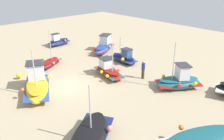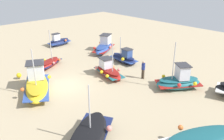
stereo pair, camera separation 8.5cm
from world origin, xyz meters
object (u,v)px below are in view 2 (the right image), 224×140
at_px(fishing_boat_1, 49,63).
at_px(fishing_boat_3, 59,42).
at_px(fishing_boat_2, 108,71).
at_px(fishing_boat_6, 179,81).
at_px(mooring_buoy_0, 19,75).
at_px(fishing_boat_0, 37,84).
at_px(fishing_boat_8, 104,46).
at_px(fishing_boat_7, 88,140).
at_px(fishing_boat_9, 124,58).
at_px(person_walking, 143,69).

xyz_separation_m(fishing_boat_1, fishing_boat_3, (5.97, -4.72, 0.19)).
bearing_deg(fishing_boat_2, fishing_boat_6, -143.96).
bearing_deg(fishing_boat_1, fishing_boat_6, 85.46).
bearing_deg(fishing_boat_1, mooring_buoy_0, -14.31).
bearing_deg(fishing_boat_0, mooring_buoy_0, 29.07).
distance_m(fishing_boat_6, fishing_boat_8, 11.90).
relative_size(fishing_boat_7, fishing_boat_8, 1.15).
bearing_deg(fishing_boat_1, fishing_boat_7, 40.73).
xyz_separation_m(fishing_boat_3, fishing_boat_6, (-17.84, -0.80, 0.11)).
bearing_deg(fishing_boat_2, fishing_boat_7, 143.82).
xyz_separation_m(fishing_boat_9, person_walking, (-4.09, 1.68, 0.44)).
height_order(fishing_boat_7, person_walking, fishing_boat_7).
height_order(fishing_boat_1, fishing_boat_6, fishing_boat_6).
distance_m(fishing_boat_6, person_walking, 3.40).
relative_size(fishing_boat_0, fishing_boat_1, 1.42).
bearing_deg(fishing_boat_3, fishing_boat_2, 77.17).
xyz_separation_m(fishing_boat_6, mooring_buoy_0, (10.89, 9.11, -0.30)).
bearing_deg(fishing_boat_7, fishing_boat_6, 149.57).
height_order(fishing_boat_6, fishing_boat_7, fishing_boat_6).
height_order(fishing_boat_3, mooring_buoy_0, fishing_boat_3).
relative_size(fishing_boat_8, fishing_boat_9, 1.31).
relative_size(fishing_boat_2, fishing_boat_9, 1.14).
height_order(fishing_boat_0, fishing_boat_7, fishing_boat_0).
relative_size(fishing_boat_8, mooring_buoy_0, 7.62).
relative_size(fishing_boat_2, mooring_buoy_0, 6.65).
bearing_deg(fishing_boat_6, fishing_boat_7, -141.68).
distance_m(fishing_boat_1, person_walking, 9.84).
height_order(fishing_boat_6, mooring_buoy_0, fishing_boat_6).
relative_size(fishing_boat_0, fishing_boat_6, 1.31).
bearing_deg(mooring_buoy_0, fishing_boat_0, -178.93).
bearing_deg(fishing_boat_2, fishing_boat_8, -25.78).
relative_size(fishing_boat_2, fishing_boat_8, 0.87).
bearing_deg(fishing_boat_3, person_walking, 86.32).
relative_size(fishing_boat_3, fishing_boat_9, 0.94).
distance_m(fishing_boat_0, fishing_boat_9, 10.03).
height_order(fishing_boat_0, fishing_boat_3, fishing_boat_0).
bearing_deg(fishing_boat_6, fishing_boat_8, 114.73).
height_order(fishing_boat_1, fishing_boat_2, fishing_boat_1).
relative_size(fishing_boat_0, fishing_boat_9, 1.56).
xyz_separation_m(fishing_boat_6, fishing_boat_8, (11.75, -1.90, 0.02)).
distance_m(fishing_boat_1, fishing_boat_2, 6.64).
height_order(fishing_boat_8, mooring_buoy_0, fishing_boat_8).
xyz_separation_m(fishing_boat_7, person_walking, (4.09, -9.37, 0.41)).
xyz_separation_m(fishing_boat_1, fishing_boat_6, (-11.86, -5.52, 0.30)).
xyz_separation_m(fishing_boat_8, mooring_buoy_0, (-0.86, 11.01, -0.32)).
xyz_separation_m(fishing_boat_7, fishing_boat_8, (12.53, -11.96, 0.10)).
bearing_deg(fishing_boat_1, fishing_boat_9, 116.06).
xyz_separation_m(fishing_boat_7, fishing_boat_9, (8.18, -11.05, -0.03)).
height_order(fishing_boat_0, fishing_boat_1, fishing_boat_0).
relative_size(fishing_boat_1, mooring_buoy_0, 6.37).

